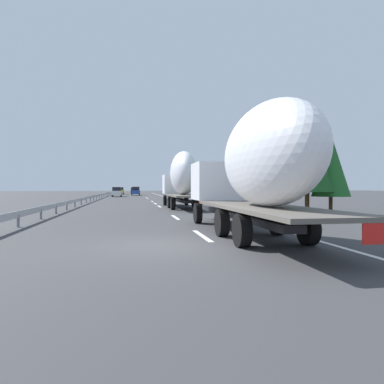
# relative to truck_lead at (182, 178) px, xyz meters

# --- Properties ---
(ground_plane) EXTENTS (260.00, 260.00, 0.00)m
(ground_plane) POSITION_rel_truck_lead_xyz_m (20.07, 3.60, -2.70)
(ground_plane) COLOR #38383A
(lane_stripe_0) EXTENTS (3.20, 0.20, 0.01)m
(lane_stripe_0) POSITION_rel_truck_lead_xyz_m (-17.93, 1.80, -2.70)
(lane_stripe_0) COLOR white
(lane_stripe_0) RESTS_ON ground_plane
(lane_stripe_1) EXTENTS (3.20, 0.20, 0.01)m
(lane_stripe_1) POSITION_rel_truck_lead_xyz_m (-9.77, 1.80, -2.70)
(lane_stripe_1) COLOR white
(lane_stripe_1) RESTS_ON ground_plane
(lane_stripe_2) EXTENTS (3.20, 0.20, 0.01)m
(lane_stripe_2) POSITION_rel_truck_lead_xyz_m (2.48, 1.80, -2.70)
(lane_stripe_2) COLOR white
(lane_stripe_2) RESTS_ON ground_plane
(lane_stripe_3) EXTENTS (3.20, 0.20, 0.01)m
(lane_stripe_3) POSITION_rel_truck_lead_xyz_m (8.43, 1.80, -2.70)
(lane_stripe_3) COLOR white
(lane_stripe_3) RESTS_ON ground_plane
(lane_stripe_4) EXTENTS (3.20, 0.20, 0.01)m
(lane_stripe_4) POSITION_rel_truck_lead_xyz_m (14.42, 1.80, -2.70)
(lane_stripe_4) COLOR white
(lane_stripe_4) RESTS_ON ground_plane
(lane_stripe_5) EXTENTS (3.20, 0.20, 0.01)m
(lane_stripe_5) POSITION_rel_truck_lead_xyz_m (27.45, 1.80, -2.70)
(lane_stripe_5) COLOR white
(lane_stripe_5) RESTS_ON ground_plane
(lane_stripe_6) EXTENTS (3.20, 0.20, 0.01)m
(lane_stripe_6) POSITION_rel_truck_lead_xyz_m (33.37, 1.80, -2.70)
(lane_stripe_6) COLOR white
(lane_stripe_6) RESTS_ON ground_plane
(lane_stripe_7) EXTENTS (3.20, 0.20, 0.01)m
(lane_stripe_7) POSITION_rel_truck_lead_xyz_m (45.63, 1.80, -2.70)
(lane_stripe_7) COLOR white
(lane_stripe_7) RESTS_ON ground_plane
(edge_line_right) EXTENTS (110.00, 0.20, 0.01)m
(edge_line_right) POSITION_rel_truck_lead_xyz_m (25.07, -1.90, -2.70)
(edge_line_right) COLOR white
(edge_line_right) RESTS_ON ground_plane
(truck_lead) EXTENTS (12.61, 2.55, 4.96)m
(truck_lead) POSITION_rel_truck_lead_xyz_m (0.00, 0.00, 0.00)
(truck_lead) COLOR silver
(truck_lead) RESTS_ON ground_plane
(truck_trailing) EXTENTS (13.37, 2.55, 4.64)m
(truck_trailing) POSITION_rel_truck_lead_xyz_m (-18.64, 0.00, -0.11)
(truck_trailing) COLOR silver
(truck_trailing) RESTS_ON ground_plane
(car_blue_sedan) EXTENTS (4.17, 1.87, 1.95)m
(car_blue_sedan) POSITION_rel_truck_lead_xyz_m (48.34, 3.51, -1.73)
(car_blue_sedan) COLOR #28479E
(car_blue_sedan) RESTS_ON ground_plane
(car_white_van) EXTENTS (4.60, 1.85, 1.88)m
(car_white_van) POSITION_rel_truck_lead_xyz_m (38.51, 7.26, -1.75)
(car_white_van) COLOR white
(car_white_van) RESTS_ON ground_plane
(car_black_suv) EXTENTS (4.50, 1.73, 1.81)m
(car_black_suv) POSITION_rel_truck_lead_xyz_m (70.45, 3.80, -1.78)
(car_black_suv) COLOR black
(car_black_suv) RESTS_ON ground_plane
(car_yellow_coupe) EXTENTS (4.62, 1.79, 1.85)m
(car_yellow_coupe) POSITION_rel_truck_lead_xyz_m (61.91, 7.30, -1.77)
(car_yellow_coupe) COLOR gold
(car_yellow_coupe) RESTS_ON ground_plane
(road_sign) EXTENTS (0.10, 0.90, 2.91)m
(road_sign) POSITION_rel_truck_lead_xyz_m (25.51, -3.10, -0.68)
(road_sign) COLOR gray
(road_sign) RESTS_ON ground_plane
(tree_0) EXTENTS (3.78, 3.78, 7.32)m
(tree_0) POSITION_rel_truck_lead_xyz_m (46.96, -9.14, 1.85)
(tree_0) COLOR #472D19
(tree_0) RESTS_ON ground_plane
(tree_1) EXTENTS (2.52, 2.52, 5.43)m
(tree_1) POSITION_rel_truck_lead_xyz_m (-9.48, -8.76, 0.62)
(tree_1) COLOR #472D19
(tree_1) RESTS_ON ground_plane
(tree_2) EXTENTS (2.68, 2.68, 7.21)m
(tree_2) POSITION_rel_truck_lead_xyz_m (55.54, -6.89, 1.53)
(tree_2) COLOR #472D19
(tree_2) RESTS_ON ground_plane
(tree_3) EXTENTS (3.78, 3.78, 5.01)m
(tree_3) POSITION_rel_truck_lead_xyz_m (49.92, -7.62, 0.40)
(tree_3) COLOR #472D19
(tree_3) RESTS_ON ground_plane
(tree_4) EXTENTS (3.51, 3.51, 6.65)m
(tree_4) POSITION_rel_truck_lead_xyz_m (-9.30, -7.14, 1.39)
(tree_4) COLOR #472D19
(tree_4) RESTS_ON ground_plane
(tree_5) EXTENTS (3.65, 3.65, 7.63)m
(tree_5) POSITION_rel_truck_lead_xyz_m (-5.12, -6.39, 1.93)
(tree_5) COLOR #472D19
(tree_5) RESTS_ON ground_plane
(guardrail_median) EXTENTS (94.00, 0.10, 0.76)m
(guardrail_median) POSITION_rel_truck_lead_xyz_m (23.07, 9.60, -2.12)
(guardrail_median) COLOR #9EA0A5
(guardrail_median) RESTS_ON ground_plane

